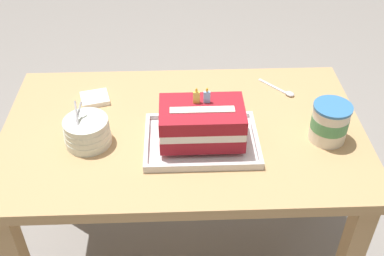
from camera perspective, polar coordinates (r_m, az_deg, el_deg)
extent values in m
cube|color=tan|center=(1.50, -1.09, -0.56)|extent=(1.14, 0.69, 0.04)
cube|color=tan|center=(2.01, -15.85, -3.56)|extent=(0.06, 0.06, 0.67)
cube|color=tan|center=(2.02, 13.46, -2.86)|extent=(0.06, 0.06, 0.67)
cube|color=silver|center=(1.43, 1.15, -1.73)|extent=(0.34, 0.25, 0.01)
cube|color=silver|center=(1.33, 1.43, -4.63)|extent=(0.34, 0.01, 0.02)
cube|color=silver|center=(1.51, 0.91, 1.51)|extent=(0.34, 0.01, 0.02)
cube|color=silver|center=(1.42, -5.48, -1.52)|extent=(0.01, 0.22, 0.02)
cube|color=silver|center=(1.44, 7.71, -1.19)|extent=(0.01, 0.22, 0.02)
cube|color=maroon|center=(1.40, 1.17, -0.45)|extent=(0.25, 0.16, 0.04)
cube|color=white|center=(1.38, 1.19, 0.63)|extent=(0.24, 0.16, 0.03)
cube|color=maroon|center=(1.36, 1.20, 1.75)|extent=(0.25, 0.16, 0.04)
cube|color=silver|center=(1.34, 1.24, 2.22)|extent=(0.18, 0.03, 0.00)
cube|color=#EFC64C|center=(1.36, 0.53, 3.72)|extent=(0.02, 0.01, 0.04)
ellipsoid|color=yellow|center=(1.35, 0.54, 4.57)|extent=(0.01, 0.01, 0.01)
cube|color=#8CB7EA|center=(1.36, 1.80, 3.74)|extent=(0.02, 0.01, 0.04)
ellipsoid|color=yellow|center=(1.35, 1.82, 4.60)|extent=(0.01, 0.01, 0.01)
cylinder|color=silver|center=(1.46, -12.38, -1.29)|extent=(0.14, 0.14, 0.03)
cylinder|color=silver|center=(1.45, -12.48, -0.71)|extent=(0.14, 0.14, 0.03)
cylinder|color=silver|center=(1.44, -12.58, -0.13)|extent=(0.14, 0.14, 0.03)
cylinder|color=silver|center=(1.43, -12.68, 0.47)|extent=(0.13, 0.13, 0.03)
cylinder|color=silver|center=(1.42, -13.56, 1.61)|extent=(0.03, 0.05, 0.06)
cylinder|color=silver|center=(1.41, -13.72, 1.43)|extent=(0.02, 0.06, 0.07)
cylinder|color=silver|center=(1.47, 16.23, 0.53)|extent=(0.11, 0.11, 0.11)
cylinder|color=#4C935B|center=(1.47, 16.27, 0.70)|extent=(0.11, 0.11, 0.04)
cylinder|color=teal|center=(1.44, 16.66, 2.45)|extent=(0.11, 0.11, 0.01)
ellipsoid|color=silver|center=(1.67, 11.70, 4.05)|extent=(0.04, 0.04, 0.01)
cube|color=silver|center=(1.70, 9.64, 5.02)|extent=(0.09, 0.10, 0.00)
cube|color=white|center=(1.64, -11.63, 3.50)|extent=(0.11, 0.10, 0.02)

